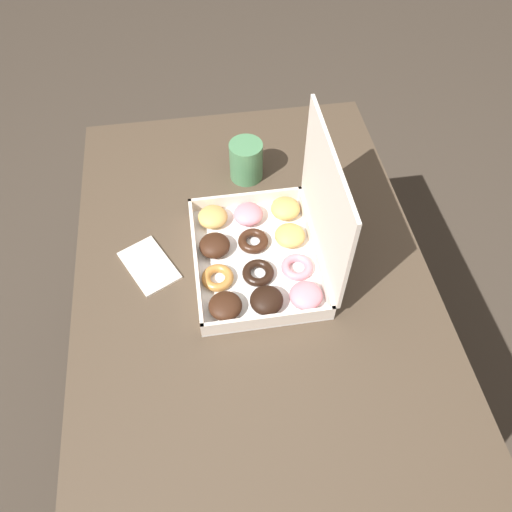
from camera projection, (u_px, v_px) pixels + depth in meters
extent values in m
plane|color=#42382D|center=(254.00, 396.00, 1.72)|extent=(8.00, 8.00, 0.00)
cube|color=#4C3D2D|center=(253.00, 278.00, 1.14)|extent=(1.17, 0.80, 0.03)
cylinder|color=#4C3D2D|center=(130.00, 224.00, 1.73)|extent=(0.06, 0.06, 0.71)
cylinder|color=#4C3D2D|center=(329.00, 201.00, 1.79)|extent=(0.06, 0.06, 0.71)
cube|color=white|center=(256.00, 260.00, 1.15)|extent=(0.36, 0.28, 0.01)
cube|color=silver|center=(196.00, 262.00, 1.12)|extent=(0.36, 0.01, 0.04)
cube|color=silver|center=(315.00, 247.00, 1.15)|extent=(0.36, 0.01, 0.04)
cube|color=silver|center=(246.00, 199.00, 1.24)|extent=(0.01, 0.28, 0.04)
cube|color=silver|center=(269.00, 321.00, 1.03)|extent=(0.01, 0.28, 0.04)
cube|color=silver|center=(325.00, 201.00, 1.03)|extent=(0.36, 0.01, 0.27)
ellipsoid|color=tan|center=(213.00, 217.00, 1.20)|extent=(0.07, 0.07, 0.04)
ellipsoid|color=#381E11|center=(215.00, 245.00, 1.15)|extent=(0.07, 0.07, 0.04)
torus|color=#B77A38|center=(218.00, 278.00, 1.11)|extent=(0.07, 0.07, 0.02)
ellipsoid|color=#381E11|center=(225.00, 306.00, 1.06)|extent=(0.07, 0.07, 0.03)
ellipsoid|color=pink|center=(248.00, 214.00, 1.21)|extent=(0.07, 0.07, 0.04)
torus|color=#381E11|center=(253.00, 241.00, 1.17)|extent=(0.07, 0.07, 0.02)
torus|color=black|center=(258.00, 273.00, 1.12)|extent=(0.07, 0.07, 0.02)
ellipsoid|color=black|center=(267.00, 300.00, 1.06)|extent=(0.07, 0.07, 0.04)
ellipsoid|color=tan|center=(285.00, 208.00, 1.22)|extent=(0.07, 0.07, 0.04)
ellipsoid|color=tan|center=(290.00, 236.00, 1.17)|extent=(0.07, 0.07, 0.04)
torus|color=pink|center=(297.00, 267.00, 1.12)|extent=(0.07, 0.07, 0.02)
ellipsoid|color=pink|center=(306.00, 295.00, 1.07)|extent=(0.07, 0.07, 0.04)
cylinder|color=#4C8456|center=(246.00, 161.00, 1.28)|extent=(0.09, 0.09, 0.11)
cylinder|color=black|center=(246.00, 146.00, 1.24)|extent=(0.07, 0.07, 0.01)
cube|color=silver|center=(149.00, 265.00, 1.14)|extent=(0.17, 0.15, 0.01)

